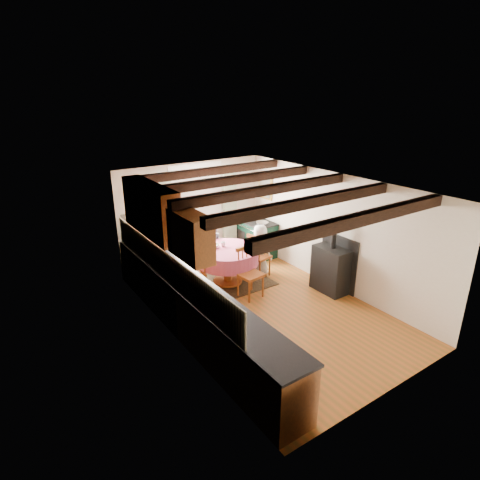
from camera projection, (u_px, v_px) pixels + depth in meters
floor at (264, 309)px, 7.62m from camera, size 3.60×5.50×0.00m
ceiling at (266, 185)px, 6.77m from camera, size 3.60×5.50×0.00m
wall_back at (193, 214)px, 9.32m from camera, size 3.60×0.00×2.40m
wall_front at (397, 318)px, 5.07m from camera, size 3.60×0.00×2.40m
wall_left at (174, 275)px, 6.25m from camera, size 0.00×5.50×2.40m
wall_right at (335, 232)px, 8.14m from camera, size 0.00×5.50×2.40m
beam_a at (359, 219)px, 5.26m from camera, size 3.60×0.16×0.16m
beam_b at (307, 203)px, 6.03m from camera, size 3.60×0.16×0.16m
beam_c at (266, 190)px, 6.81m from camera, size 3.60×0.16×0.16m
beam_d at (234, 180)px, 7.58m from camera, size 3.60×0.16×0.16m
beam_e at (208, 172)px, 8.35m from camera, size 3.60×0.16×0.16m
splash_left at (167, 268)px, 6.49m from camera, size 0.02×4.50×0.55m
splash_back at (153, 221)px, 8.78m from camera, size 1.40×0.02×0.55m
base_cabinet_left at (193, 311)px, 6.67m from camera, size 0.60×5.30×0.88m
base_cabinet_back at (159, 258)px, 8.81m from camera, size 1.30×0.60×0.88m
worktop_left at (193, 286)px, 6.52m from camera, size 0.64×5.30×0.04m
worktop_back at (158, 239)px, 8.63m from camera, size 1.30×0.64×0.04m
wall_cabinet_glass at (150, 209)px, 7.00m from camera, size 0.34×1.80×0.90m
wall_cabinet_solid at (190, 236)px, 5.86m from camera, size 0.34×0.90×0.70m
window_frame at (197, 197)px, 9.23m from camera, size 1.34×0.03×1.54m
window_pane at (196, 197)px, 9.23m from camera, size 1.20×0.01×1.40m
curtain_left at (165, 225)px, 8.89m from camera, size 0.35×0.10×2.10m
curtain_right at (230, 212)px, 9.78m from camera, size 0.35×0.10×2.10m
curtain_rod at (197, 171)px, 8.95m from camera, size 2.00×0.03×0.03m
wall_picture at (265, 187)px, 9.73m from camera, size 0.04×0.50×0.60m
wall_plate at (231, 187)px, 9.68m from camera, size 0.30×0.02×0.30m
rug at (228, 283)px, 8.63m from camera, size 1.75×1.36×0.01m
dining_table at (228, 266)px, 8.50m from camera, size 1.31×1.31×0.79m
chair_near at (251, 273)px, 7.89m from camera, size 0.50×0.51×1.04m
chair_left at (195, 272)px, 8.07m from camera, size 0.49×0.48×0.93m
chair_right at (259, 255)px, 8.82m from camera, size 0.52×0.50×0.99m
aga_range at (256, 238)px, 9.96m from camera, size 0.63×0.98×0.90m
cast_iron_stove at (332, 258)px, 8.05m from camera, size 0.44×0.74×1.48m
child_far at (213, 247)px, 9.09m from camera, size 0.45×0.34×1.11m
child_right at (260, 249)px, 8.91m from camera, size 0.51×0.64×1.15m
bowl_a at (213, 245)px, 8.48m from camera, size 0.28×0.28×0.05m
bowl_b at (214, 246)px, 8.43m from camera, size 0.27×0.27×0.07m
cup at (223, 244)px, 8.48m from camera, size 0.14×0.14×0.10m
canister_tall at (142, 234)px, 8.46m from camera, size 0.15×0.15×0.25m
canister_wide at (159, 232)px, 8.69m from camera, size 0.17×0.17×0.19m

